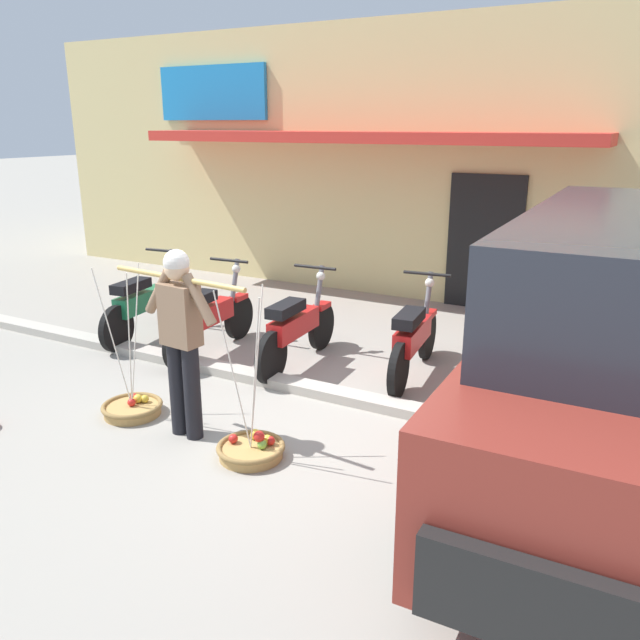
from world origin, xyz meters
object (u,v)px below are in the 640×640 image
fruit_basket_left_side (251,448)px  fruit_basket_right_side (132,407)px  motorcycle_nearest_shop (145,304)px  wooden_crate (558,363)px  fruit_vendor (181,332)px  motorcycle_third_in_row (297,328)px  motorcycle_end_of_row (414,338)px  motorcycle_second_in_row (210,318)px

fruit_basket_left_side → fruit_basket_right_side: (-1.47, 0.13, -0.00)m
motorcycle_nearest_shop → wooden_crate: 5.10m
wooden_crate → fruit_basket_left_side: bearing=-122.3°
fruit_vendor → fruit_basket_left_side: bearing=-4.8°
fruit_basket_left_side → wooden_crate: size_ratio=3.30×
fruit_basket_left_side → motorcycle_nearest_shop: bearing=146.8°
fruit_vendor → fruit_basket_left_side: size_ratio=1.17×
fruit_basket_right_side → motorcycle_nearest_shop: fruit_basket_right_side is taller
fruit_vendor → fruit_basket_right_side: fruit_vendor is taller
motorcycle_third_in_row → motorcycle_nearest_shop: bearing=-178.6°
fruit_basket_left_side → motorcycle_nearest_shop: size_ratio=0.80×
motorcycle_end_of_row → wooden_crate: motorcycle_end_of_row is taller
motorcycle_second_in_row → motorcycle_nearest_shop: bearing=174.7°
fruit_basket_right_side → fruit_basket_left_side: bearing=-5.1°
fruit_basket_right_side → motorcycle_nearest_shop: (-1.53, 1.83, 0.38)m
fruit_basket_right_side → motorcycle_nearest_shop: bearing=129.8°
motorcycle_third_in_row → fruit_vendor: bearing=-89.7°
motorcycle_third_in_row → fruit_basket_right_side: bearing=-111.1°
motorcycle_third_in_row → motorcycle_end_of_row: (1.31, 0.31, 0.00)m
fruit_basket_left_side → motorcycle_third_in_row: (-0.75, 2.02, 0.37)m
motorcycle_end_of_row → wooden_crate: bearing=29.0°
motorcycle_second_in_row → motorcycle_third_in_row: size_ratio=1.00×
fruit_vendor → wooden_crate: size_ratio=3.85×
motorcycle_nearest_shop → wooden_crate: motorcycle_nearest_shop is taller
fruit_vendor → fruit_basket_left_side: 1.16m
motorcycle_end_of_row → fruit_vendor: bearing=-119.8°
motorcycle_third_in_row → wooden_crate: motorcycle_third_in_row is taller
motorcycle_nearest_shop → motorcycle_second_in_row: same height
fruit_basket_left_side → motorcycle_third_in_row: 2.19m
fruit_basket_right_side → motorcycle_second_in_row: fruit_basket_right_side is taller
motorcycle_end_of_row → wooden_crate: 1.63m
motorcycle_nearest_shop → fruit_vendor: bearing=-40.1°
motorcycle_nearest_shop → motorcycle_second_in_row: (1.13, -0.10, 0.00)m
fruit_basket_right_side → motorcycle_second_in_row: (-0.39, 1.73, 0.38)m
motorcycle_end_of_row → motorcycle_second_in_row: bearing=-169.1°
fruit_basket_left_side → motorcycle_second_in_row: (-1.87, 1.86, 0.37)m
fruit_basket_right_side → motorcycle_end_of_row: bearing=47.2°
fruit_basket_left_side → fruit_basket_right_side: same height
fruit_vendor → motorcycle_second_in_row: 2.19m
fruit_vendor → wooden_crate: 4.15m
fruit_vendor → wooden_crate: (2.70, 3.04, -0.82)m
fruit_basket_left_side → wooden_crate: fruit_basket_left_side is taller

